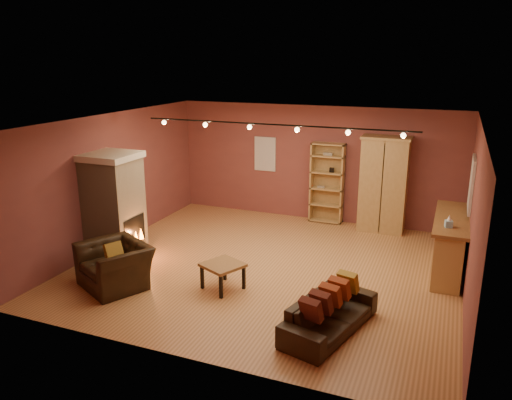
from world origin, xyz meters
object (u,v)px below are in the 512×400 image
at_px(armoire, 384,184).
at_px(armchair, 114,259).
at_px(bar_counter, 449,244).
at_px(loveseat, 330,308).
at_px(bookcase, 327,182).
at_px(coffee_table, 223,267).
at_px(fireplace, 114,206).

height_order(armoire, armchair, armoire).
relative_size(bar_counter, loveseat, 1.18).
bearing_deg(bar_counter, bookcase, 144.27).
distance_m(armoire, bar_counter, 2.47).
height_order(bar_counter, loveseat, bar_counter).
xyz_separation_m(armoire, loveseat, (-0.03, -4.81, -0.74)).
bearing_deg(armoire, coffee_table, -116.88).
height_order(fireplace, loveseat, fireplace).
distance_m(fireplace, bookcase, 5.05).
xyz_separation_m(bar_counter, armchair, (-5.41, -2.86, -0.03)).
distance_m(bar_counter, armchair, 6.12).
distance_m(fireplace, bar_counter, 6.49).
relative_size(loveseat, coffee_table, 2.31).
bearing_deg(armchair, fireplace, 153.00).
height_order(bookcase, loveseat, bookcase).
xyz_separation_m(fireplace, loveseat, (4.70, -1.24, -0.69)).
bearing_deg(bookcase, armoire, -7.45).
bearing_deg(armoire, fireplace, -142.99).
relative_size(armoire, armchair, 1.58).
height_order(bookcase, armoire, armoire).
height_order(bar_counter, coffee_table, bar_counter).
bearing_deg(loveseat, bookcase, 29.87).
bearing_deg(fireplace, armchair, -54.40).
xyz_separation_m(loveseat, coffee_table, (-2.06, 0.68, 0.03)).
bearing_deg(bar_counter, fireplace, -164.82).
bearing_deg(armoire, loveseat, -90.41).
relative_size(fireplace, bar_counter, 0.95).
distance_m(loveseat, coffee_table, 2.17).
bearing_deg(coffee_table, bookcase, 80.15).
bearing_deg(armchair, coffee_table, 45.75).
bearing_deg(armoire, bookcase, 172.55).
bearing_deg(fireplace, bar_counter, 15.18).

